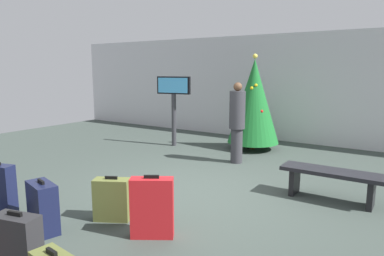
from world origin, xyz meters
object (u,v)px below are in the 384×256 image
object	(u,v)px
holiday_tree	(254,101)
suitcase_3	(43,207)
traveller_0	(237,121)
suitcase_5	(152,208)
flight_info_kiosk	(174,97)
suitcase_6	(18,249)
suitcase_4	(112,199)
waiting_bench	(331,178)

from	to	relation	value
holiday_tree	suitcase_3	bearing A→B (deg)	-92.64
traveller_0	suitcase_5	distance (m)	3.77
traveller_0	suitcase_3	bearing A→B (deg)	-96.77
flight_info_kiosk	suitcase_6	size ratio (longest dim) A/B	2.60
holiday_tree	suitcase_4	distance (m)	5.08
suitcase_3	suitcase_5	distance (m)	1.37
suitcase_4	traveller_0	bearing A→B (deg)	89.05
waiting_bench	suitcase_4	distance (m)	3.28
holiday_tree	waiting_bench	bearing A→B (deg)	-46.91
flight_info_kiosk	traveller_0	xyz separation A→B (m)	(2.16, -0.64, -0.37)
waiting_bench	suitcase_4	bearing A→B (deg)	-133.93
flight_info_kiosk	traveller_0	distance (m)	2.28
flight_info_kiosk	suitcase_6	xyz separation A→B (m)	(2.39, -5.70, -0.95)
holiday_tree	traveller_0	size ratio (longest dim) A/B	1.37
traveller_0	flight_info_kiosk	bearing A→B (deg)	163.35
suitcase_6	waiting_bench	bearing A→B (deg)	62.69
waiting_bench	suitcase_3	world-z (taller)	suitcase_3
flight_info_kiosk	suitcase_5	size ratio (longest dim) A/B	2.36
traveller_0	suitcase_3	world-z (taller)	traveller_0
suitcase_3	suitcase_6	world-z (taller)	suitcase_6
flight_info_kiosk	waiting_bench	size ratio (longest dim) A/B	1.22
waiting_bench	suitcase_5	xyz separation A→B (m)	(-1.51, -2.44, 0.01)
suitcase_5	traveller_0	bearing A→B (deg)	100.89
waiting_bench	traveller_0	size ratio (longest dim) A/B	0.86
flight_info_kiosk	suitcase_6	world-z (taller)	flight_info_kiosk
traveller_0	suitcase_6	size ratio (longest dim) A/B	2.48
holiday_tree	suitcase_5	size ratio (longest dim) A/B	3.08
traveller_0	suitcase_4	bearing A→B (deg)	-90.95
flight_info_kiosk	suitcase_3	xyz separation A→B (m)	(1.65, -4.95, -0.96)
flight_info_kiosk	waiting_bench	distance (m)	4.84
holiday_tree	waiting_bench	distance (m)	3.70
flight_info_kiosk	traveller_0	size ratio (longest dim) A/B	1.05
flight_info_kiosk	suitcase_4	size ratio (longest dim) A/B	3.01
flight_info_kiosk	suitcase_4	xyz separation A→B (m)	(2.10, -4.22, -1.00)
flight_info_kiosk	suitcase_5	bearing A→B (deg)	-56.40
waiting_bench	suitcase_6	distance (m)	4.32
waiting_bench	holiday_tree	bearing A→B (deg)	133.09
waiting_bench	suitcase_6	xyz separation A→B (m)	(-1.98, -3.84, -0.03)
suitcase_4	flight_info_kiosk	bearing A→B (deg)	116.40
suitcase_3	flight_info_kiosk	bearing A→B (deg)	108.41
holiday_tree	suitcase_6	bearing A→B (deg)	-85.76
suitcase_4	suitcase_6	bearing A→B (deg)	-78.80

